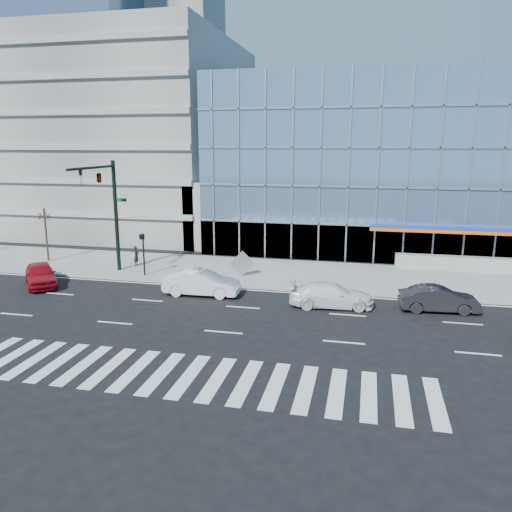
{
  "coord_description": "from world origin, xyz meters",
  "views": [
    {
      "loc": [
        6.85,
        -26.74,
        9.29
      ],
      "look_at": [
        0.09,
        3.0,
        2.41
      ],
      "focal_mm": 35.0,
      "sensor_mm": 36.0,
      "label": 1
    }
  ],
  "objects_px": {
    "street_tree_near": "(44,216)",
    "white_suv": "(331,295)",
    "ped_signal_post": "(143,248)",
    "white_sedan": "(202,283)",
    "red_sedan": "(41,274)",
    "dark_sedan": "(439,299)",
    "pedestrian": "(136,256)",
    "traffic_signal": "(104,190)",
    "tilted_panel": "(242,264)"
  },
  "relations": [
    {
      "from": "dark_sedan",
      "to": "red_sedan",
      "type": "distance_m",
      "value": 25.29
    },
    {
      "from": "traffic_signal",
      "to": "pedestrian",
      "type": "xyz_separation_m",
      "value": [
        0.7,
        2.87,
        -5.25
      ]
    },
    {
      "from": "white_suv",
      "to": "red_sedan",
      "type": "distance_m",
      "value": 19.28
    },
    {
      "from": "dark_sedan",
      "to": "ped_signal_post",
      "type": "bearing_deg",
      "value": 75.53
    },
    {
      "from": "red_sedan",
      "to": "pedestrian",
      "type": "height_order",
      "value": "pedestrian"
    },
    {
      "from": "street_tree_near",
      "to": "white_suv",
      "type": "height_order",
      "value": "street_tree_near"
    },
    {
      "from": "traffic_signal",
      "to": "red_sedan",
      "type": "relative_size",
      "value": 1.77
    },
    {
      "from": "street_tree_near",
      "to": "white_suv",
      "type": "xyz_separation_m",
      "value": [
        22.96,
        -6.21,
        -3.07
      ]
    },
    {
      "from": "white_sedan",
      "to": "red_sedan",
      "type": "height_order",
      "value": "white_sedan"
    },
    {
      "from": "white_sedan",
      "to": "red_sedan",
      "type": "distance_m",
      "value": 11.21
    },
    {
      "from": "white_sedan",
      "to": "pedestrian",
      "type": "bearing_deg",
      "value": 49.76
    },
    {
      "from": "ped_signal_post",
      "to": "white_sedan",
      "type": "height_order",
      "value": "ped_signal_post"
    },
    {
      "from": "ped_signal_post",
      "to": "white_sedan",
      "type": "distance_m",
      "value": 6.38
    },
    {
      "from": "red_sedan",
      "to": "tilted_panel",
      "type": "distance_m",
      "value": 13.55
    },
    {
      "from": "white_sedan",
      "to": "dark_sedan",
      "type": "xyz_separation_m",
      "value": [
        14.08,
        -0.0,
        -0.07
      ]
    },
    {
      "from": "red_sedan",
      "to": "traffic_signal",
      "type": "bearing_deg",
      "value": 3.12
    },
    {
      "from": "ped_signal_post",
      "to": "red_sedan",
      "type": "xyz_separation_m",
      "value": [
        -5.82,
        -3.48,
        -1.37
      ]
    },
    {
      "from": "dark_sedan",
      "to": "tilted_panel",
      "type": "relative_size",
      "value": 3.35
    },
    {
      "from": "white_sedan",
      "to": "street_tree_near",
      "type": "bearing_deg",
      "value": 66.95
    },
    {
      "from": "pedestrian",
      "to": "tilted_panel",
      "type": "bearing_deg",
      "value": -101.28
    },
    {
      "from": "dark_sedan",
      "to": "traffic_signal",
      "type": "bearing_deg",
      "value": 77.52
    },
    {
      "from": "white_suv",
      "to": "dark_sedan",
      "type": "height_order",
      "value": "dark_sedan"
    },
    {
      "from": "white_sedan",
      "to": "pedestrian",
      "type": "xyz_separation_m",
      "value": [
        -7.17,
        5.63,
        0.13
      ]
    },
    {
      "from": "dark_sedan",
      "to": "white_sedan",
      "type": "bearing_deg",
      "value": 84.71
    },
    {
      "from": "white_sedan",
      "to": "tilted_panel",
      "type": "distance_m",
      "value": 4.67
    },
    {
      "from": "red_sedan",
      "to": "dark_sedan",
      "type": "bearing_deg",
      "value": -39.21
    },
    {
      "from": "ped_signal_post",
      "to": "tilted_panel",
      "type": "relative_size",
      "value": 2.31
    },
    {
      "from": "traffic_signal",
      "to": "ped_signal_post",
      "type": "xyz_separation_m",
      "value": [
        2.5,
        0.37,
        -4.02
      ]
    },
    {
      "from": "street_tree_near",
      "to": "pedestrian",
      "type": "relative_size",
      "value": 2.75
    },
    {
      "from": "red_sedan",
      "to": "ped_signal_post",
      "type": "bearing_deg",
      "value": -9.07
    },
    {
      "from": "ped_signal_post",
      "to": "street_tree_near",
      "type": "relative_size",
      "value": 0.71
    },
    {
      "from": "street_tree_near",
      "to": "pedestrian",
      "type": "xyz_separation_m",
      "value": [
        7.71,
        -0.07,
        -2.86
      ]
    },
    {
      "from": "white_suv",
      "to": "dark_sedan",
      "type": "relative_size",
      "value": 1.12
    },
    {
      "from": "white_sedan",
      "to": "dark_sedan",
      "type": "height_order",
      "value": "white_sedan"
    },
    {
      "from": "pedestrian",
      "to": "red_sedan",
      "type": "bearing_deg",
      "value": 142.73
    },
    {
      "from": "dark_sedan",
      "to": "white_suv",
      "type": "bearing_deg",
      "value": 89.55
    },
    {
      "from": "white_sedan",
      "to": "pedestrian",
      "type": "height_order",
      "value": "pedestrian"
    },
    {
      "from": "traffic_signal",
      "to": "pedestrian",
      "type": "distance_m",
      "value": 6.02
    },
    {
      "from": "ped_signal_post",
      "to": "dark_sedan",
      "type": "xyz_separation_m",
      "value": [
        19.46,
        -3.14,
        -1.42
      ]
    },
    {
      "from": "white_suv",
      "to": "pedestrian",
      "type": "xyz_separation_m",
      "value": [
        -15.26,
        6.14,
        0.21
      ]
    },
    {
      "from": "traffic_signal",
      "to": "street_tree_near",
      "type": "bearing_deg",
      "value": 157.29
    },
    {
      "from": "ped_signal_post",
      "to": "white_suv",
      "type": "xyz_separation_m",
      "value": [
        13.46,
        -3.65,
        -1.44
      ]
    },
    {
      "from": "traffic_signal",
      "to": "white_suv",
      "type": "height_order",
      "value": "traffic_signal"
    },
    {
      "from": "traffic_signal",
      "to": "street_tree_near",
      "type": "relative_size",
      "value": 1.89
    },
    {
      "from": "street_tree_near",
      "to": "white_sedan",
      "type": "height_order",
      "value": "street_tree_near"
    },
    {
      "from": "tilted_panel",
      "to": "traffic_signal",
      "type": "bearing_deg",
      "value": 160.12
    },
    {
      "from": "street_tree_near",
      "to": "dark_sedan",
      "type": "relative_size",
      "value": 0.97
    },
    {
      "from": "street_tree_near",
      "to": "white_suv",
      "type": "relative_size",
      "value": 0.87
    },
    {
      "from": "traffic_signal",
      "to": "red_sedan",
      "type": "height_order",
      "value": "traffic_signal"
    },
    {
      "from": "dark_sedan",
      "to": "pedestrian",
      "type": "height_order",
      "value": "pedestrian"
    }
  ]
}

